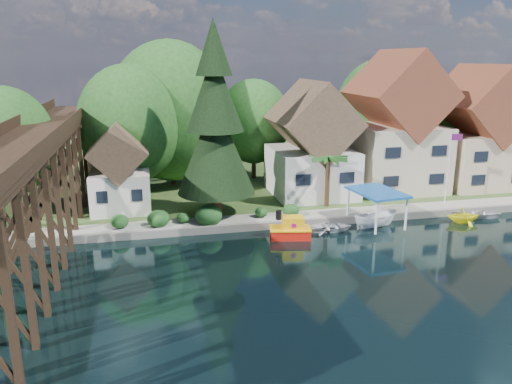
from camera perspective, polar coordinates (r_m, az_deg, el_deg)
ground at (r=33.39m, az=3.52°, el=-8.77°), size 140.00×140.00×0.00m
bank at (r=65.26m, az=-4.70°, el=3.29°), size 140.00×52.00×0.50m
seawall at (r=41.53m, az=5.81°, el=-3.52°), size 60.00×0.40×0.62m
promenade at (r=43.27m, az=7.80°, el=-2.51°), size 50.00×2.60×0.06m
trestle_bridge at (r=36.21m, az=-23.98°, el=0.76°), size 4.12×44.18×9.30m
house_left at (r=48.65m, az=6.39°, el=5.08°), size 7.64×8.64×11.02m
house_center at (r=52.48m, az=15.66°, el=6.75°), size 8.65×9.18×13.89m
house_right at (r=56.94m, az=23.93°, el=5.98°), size 8.15×8.64×12.45m
shed at (r=44.94m, az=-15.31°, el=2.10°), size 5.09×5.40×7.85m
bg_trees at (r=51.85m, az=-1.79°, el=8.17°), size 49.90×13.30×10.57m
shrubs at (r=40.67m, az=-6.32°, el=-2.57°), size 15.76×2.47×1.70m
conifer at (r=41.31m, az=-4.70°, el=7.71°), size 6.53×6.53×16.07m
palm_tree at (r=44.74m, az=8.25°, el=3.67°), size 3.61×3.61×4.90m
flagpole at (r=47.89m, az=21.30°, el=3.28°), size 1.01×0.31×6.63m
tugboat at (r=38.67m, az=4.00°, el=-4.30°), size 3.42×2.30×2.29m
boat_white_a at (r=40.76m, az=8.46°, el=-3.87°), size 3.85×2.92×0.75m
boat_canopy at (r=41.87m, az=13.53°, el=-2.23°), size 4.08×5.25×3.12m
boat_yellow at (r=45.63m, az=22.64°, el=-2.36°), size 3.12×2.79×1.47m
boat_white_b at (r=47.93m, az=23.89°, el=-2.09°), size 4.97×4.45×0.85m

